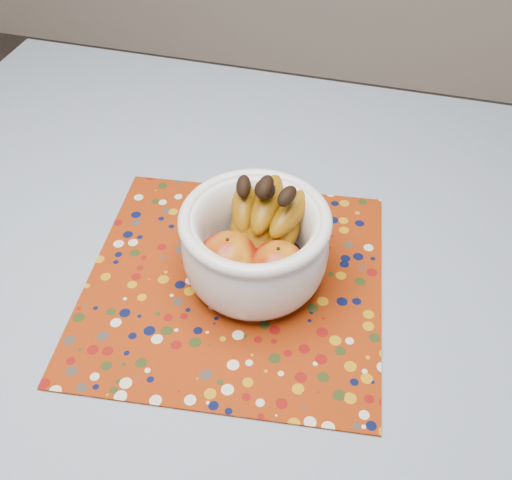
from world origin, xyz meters
TOP-DOWN VIEW (x-y plane):
  - table at (0.00, 0.00)m, footprint 1.20×1.20m
  - tablecloth at (0.00, 0.00)m, footprint 1.32×1.32m
  - placemat at (0.08, 0.02)m, footprint 0.51×0.51m
  - fruit_bowl at (0.11, 0.04)m, footprint 0.22×0.23m

SIDE VIEW (x-z plane):
  - table at x=0.00m, z-range 0.30..1.05m
  - tablecloth at x=0.00m, z-range 0.75..0.76m
  - placemat at x=0.08m, z-range 0.76..0.76m
  - fruit_bowl at x=0.11m, z-range 0.76..0.93m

